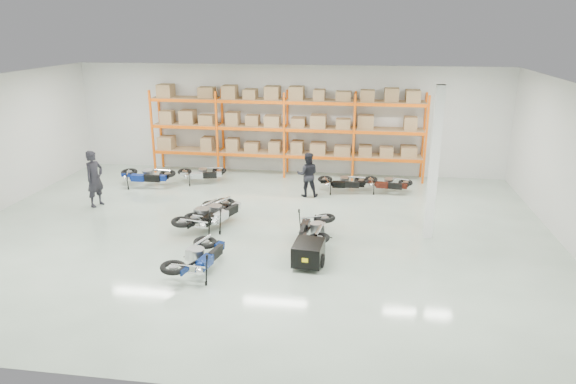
% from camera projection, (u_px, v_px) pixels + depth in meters
% --- Properties ---
extents(room, '(18.00, 18.00, 18.00)m').
position_uv_depth(room, '(253.00, 162.00, 14.96)').
color(room, '#B9CEBC').
rests_on(room, ground).
extents(pallet_rack, '(11.28, 0.98, 3.62)m').
position_uv_depth(pallet_rack, '(286.00, 122.00, 21.02)').
color(pallet_rack, '#FC600D').
rests_on(pallet_rack, ground).
extents(structural_column, '(0.25, 0.25, 4.50)m').
position_uv_depth(structural_column, '(434.00, 164.00, 14.71)').
color(structural_column, white).
rests_on(structural_column, ground).
extents(moto_blue_centre, '(1.31, 2.06, 1.23)m').
position_uv_depth(moto_blue_centre, '(198.00, 252.00, 12.99)').
color(moto_blue_centre, '#07194F').
rests_on(moto_blue_centre, ground).
extents(moto_silver_left, '(1.57, 2.13, 1.24)m').
position_uv_depth(moto_silver_left, '(216.00, 208.00, 16.06)').
color(moto_silver_left, '#B9BCC0').
rests_on(moto_silver_left, ground).
extents(moto_black_far_left, '(1.48, 2.13, 1.25)m').
position_uv_depth(moto_black_far_left, '(204.00, 211.00, 15.77)').
color(moto_black_far_left, black).
rests_on(moto_black_far_left, ground).
extents(moto_touring_right, '(0.99, 1.88, 1.19)m').
position_uv_depth(moto_touring_right, '(314.00, 224.00, 14.85)').
color(moto_touring_right, black).
rests_on(moto_touring_right, ground).
extents(trailer, '(0.84, 1.60, 0.66)m').
position_uv_depth(trailer, '(308.00, 253.00, 13.40)').
color(trailer, black).
rests_on(trailer, ground).
extents(moto_back_a, '(1.91, 0.96, 1.23)m').
position_uv_depth(moto_back_a, '(146.00, 172.00, 19.97)').
color(moto_back_a, navy).
rests_on(moto_back_a, ground).
extents(moto_back_b, '(1.81, 1.21, 1.08)m').
position_uv_depth(moto_back_b, '(202.00, 171.00, 20.46)').
color(moto_back_b, '#AAAEB4').
rests_on(moto_back_b, ground).
extents(moto_back_c, '(1.69, 0.89, 1.07)m').
position_uv_depth(moto_back_c, '(343.00, 179.00, 19.33)').
color(moto_back_c, black).
rests_on(moto_back_c, ground).
extents(moto_back_d, '(1.68, 1.01, 1.02)m').
position_uv_depth(moto_back_d, '(387.00, 180.00, 19.26)').
color(moto_back_d, '#3B120B').
rests_on(moto_back_d, ground).
extents(person_left, '(0.67, 0.83, 1.97)m').
position_uv_depth(person_left, '(95.00, 179.00, 17.74)').
color(person_left, black).
rests_on(person_left, ground).
extents(person_back, '(0.87, 0.71, 1.65)m').
position_uv_depth(person_back, '(308.00, 175.00, 18.78)').
color(person_back, black).
rests_on(person_back, ground).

